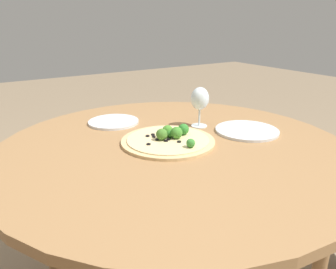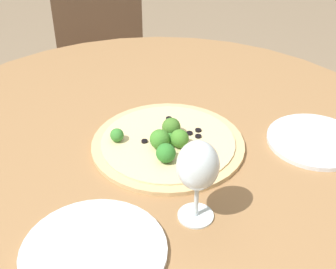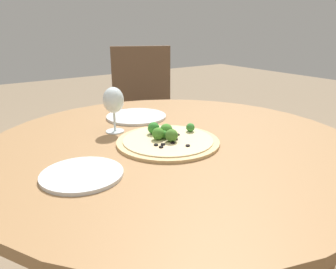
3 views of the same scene
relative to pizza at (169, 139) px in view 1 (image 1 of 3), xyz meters
name	(u,v)px [view 1 (image 1 of 3)]	position (x,y,z in m)	size (l,w,h in m)	color
dining_table	(173,162)	(0.00, 0.02, -0.08)	(1.23, 1.23, 0.74)	olive
pizza	(169,139)	(0.00, 0.00, 0.00)	(0.33, 0.33, 0.06)	tan
wine_glass	(200,100)	(-0.20, -0.09, 0.10)	(0.07, 0.07, 0.16)	silver
plate_near	(114,122)	(0.07, -0.32, -0.01)	(0.21, 0.21, 0.01)	silver
plate_far	(247,130)	(-0.32, 0.06, -0.01)	(0.24, 0.24, 0.01)	silver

